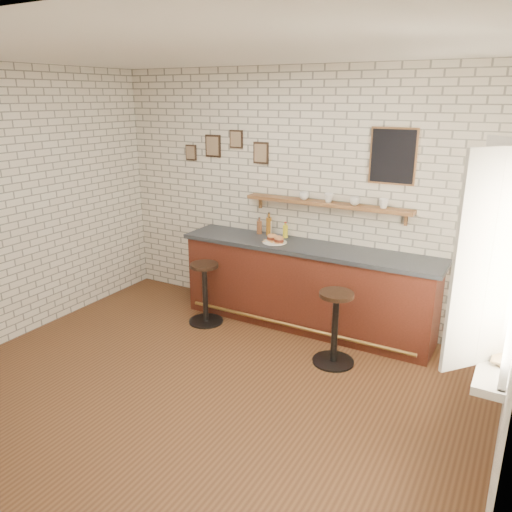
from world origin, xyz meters
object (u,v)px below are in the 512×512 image
object	(u,v)px
bar_stool_left	(205,291)
shelf_cup_d	(384,203)
book_lower	(492,358)
shelf_cup_c	(355,201)
bar_stool_right	(335,326)
condiment_bottle_yellow	(285,231)
shelf_cup_b	(329,198)
bitters_bottle_brown	(259,227)
bitters_bottle_white	(269,228)
book_upper	(492,354)
ciabatta_sandwich	(276,238)
sandwich_plate	(275,242)
shelf_cup_a	(304,196)
bitters_bottle_amber	(269,226)
bar_counter	(306,286)

from	to	relation	value
bar_stool_left	shelf_cup_d	size ratio (longest dim) A/B	6.91
book_lower	shelf_cup_c	bearing A→B (deg)	103.21
bar_stool_left	bar_stool_right	distance (m)	1.73
condiment_bottle_yellow	shelf_cup_b	xyz separation A→B (m)	(0.54, 0.01, 0.46)
bitters_bottle_brown	bitters_bottle_white	world-z (taller)	bitters_bottle_white
bitters_bottle_white	shelf_cup_c	bearing A→B (deg)	0.55
bitters_bottle_brown	book_lower	world-z (taller)	bitters_bottle_brown
book_upper	ciabatta_sandwich	bearing A→B (deg)	149.57
sandwich_plate	shelf_cup_b	size ratio (longest dim) A/B	2.54
ciabatta_sandwich	condiment_bottle_yellow	distance (m)	0.26
sandwich_plate	shelf_cup_a	distance (m)	0.64
shelf_cup_b	bar_stool_left	bearing A→B (deg)	156.87
bar_stool_left	shelf_cup_c	xyz separation A→B (m)	(1.57, 0.72, 1.14)
bitters_bottle_amber	bitters_bottle_brown	bearing A→B (deg)	-180.00
shelf_cup_c	ciabatta_sandwich	bearing A→B (deg)	107.04
bar_counter	shelf_cup_a	distance (m)	1.07
sandwich_plate	bar_stool_left	distance (m)	1.04
bar_counter	ciabatta_sandwich	size ratio (longest dim) A/B	12.08
bar_stool_left	bitters_bottle_amber	bearing A→B (deg)	54.95
ciabatta_sandwich	shelf_cup_b	xyz separation A→B (m)	(0.53, 0.27, 0.49)
bitters_bottle_amber	bar_stool_left	xyz separation A→B (m)	(-0.49, -0.71, -0.72)
bar_counter	sandwich_plate	size ratio (longest dim) A/B	11.07
bitters_bottle_white	condiment_bottle_yellow	xyz separation A→B (m)	(0.22, -0.00, -0.01)
ciabatta_sandwich	bitters_bottle_brown	xyz separation A→B (m)	(-0.37, 0.26, 0.03)
sandwich_plate	shelf_cup_a	xyz separation A→B (m)	(0.24, 0.27, 0.53)
bitters_bottle_amber	shelf_cup_b	xyz separation A→B (m)	(0.76, 0.01, 0.42)
bitters_bottle_amber	bar_stool_right	bearing A→B (deg)	-34.90
sandwich_plate	bitters_bottle_white	distance (m)	0.35
bar_counter	bitters_bottle_brown	xyz separation A→B (m)	(-0.74, 0.19, 0.59)
bitters_bottle_brown	bar_stool_left	xyz separation A→B (m)	(-0.36, -0.71, -0.69)
bitters_bottle_amber	shelf_cup_d	bearing A→B (deg)	0.42
sandwich_plate	book_lower	distance (m)	2.95
bitters_bottle_white	bitters_bottle_amber	bearing A→B (deg)	180.00
condiment_bottle_yellow	shelf_cup_a	xyz separation A→B (m)	(0.23, 0.01, 0.45)
sandwich_plate	bitters_bottle_amber	distance (m)	0.36
shelf_cup_c	shelf_cup_a	bearing A→B (deg)	89.18
condiment_bottle_yellow	bar_stool_right	world-z (taller)	condiment_bottle_yellow
shelf_cup_c	condiment_bottle_yellow	bearing A→B (deg)	89.87
condiment_bottle_yellow	shelf_cup_b	bearing A→B (deg)	1.09
shelf_cup_c	shelf_cup_d	bearing A→B (deg)	-90.82
bitters_bottle_brown	shelf_cup_c	xyz separation A→B (m)	(1.21, 0.01, 0.45)
bar_counter	condiment_bottle_yellow	world-z (taller)	condiment_bottle_yellow
sandwich_plate	book_upper	distance (m)	2.94
condiment_bottle_yellow	book_upper	world-z (taller)	condiment_bottle_yellow
condiment_bottle_yellow	bar_stool_right	size ratio (longest dim) A/B	0.25
ciabatta_sandwich	condiment_bottle_yellow	world-z (taller)	condiment_bottle_yellow
bitters_bottle_white	shelf_cup_d	size ratio (longest dim) A/B	2.15
ciabatta_sandwich	shelf_cup_c	size ratio (longest dim) A/B	2.19
condiment_bottle_yellow	shelf_cup_c	xyz separation A→B (m)	(0.85, 0.01, 0.45)
sandwich_plate	condiment_bottle_yellow	distance (m)	0.27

